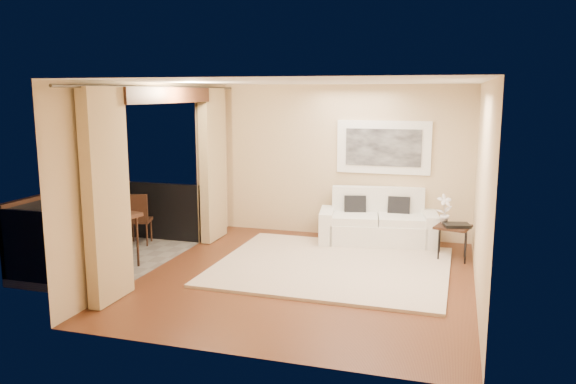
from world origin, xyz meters
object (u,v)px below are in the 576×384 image
at_px(sofa, 378,224).
at_px(ice_bucket, 101,206).
at_px(balcony_chair_near, 75,226).
at_px(side_table, 453,230).
at_px(orchid, 445,209).
at_px(bistro_table, 108,220).
at_px(balcony_chair_far, 138,216).

bearing_deg(sofa, ice_bucket, -154.61).
height_order(sofa, balcony_chair_near, balcony_chair_near).
relative_size(side_table, orchid, 1.29).
relative_size(side_table, bistro_table, 0.72).
relative_size(orchid, bistro_table, 0.56).
distance_m(sofa, ice_bucket, 4.50).
bearing_deg(balcony_chair_near, orchid, 3.24).
xyz_separation_m(side_table, orchid, (-0.14, 0.12, 0.29)).
bearing_deg(bistro_table, balcony_chair_far, 104.38).
distance_m(orchid, bistro_table, 5.09).
bearing_deg(orchid, sofa, 155.88).
height_order(side_table, balcony_chair_far, balcony_chair_far).
distance_m(side_table, balcony_chair_near, 5.78).
distance_m(side_table, ice_bucket, 5.29).
relative_size(orchid, balcony_chair_near, 0.48).
xyz_separation_m(bistro_table, balcony_chair_near, (-0.74, 0.23, -0.19)).
bearing_deg(ice_bucket, side_table, 21.40).
distance_m(bistro_table, balcony_chair_far, 1.39).
height_order(sofa, bistro_table, sofa).
bearing_deg(bistro_table, side_table, 22.80).
bearing_deg(sofa, orchid, -33.34).
bearing_deg(balcony_chair_near, sofa, 13.01).
relative_size(bistro_table, balcony_chair_far, 0.93).
relative_size(balcony_chair_far, ice_bucket, 4.46).
bearing_deg(balcony_chair_near, ice_bucket, -30.58).
relative_size(side_table, ice_bucket, 3.00).
relative_size(sofa, balcony_chair_near, 2.13).
bearing_deg(sofa, balcony_chair_far, -170.81).
height_order(side_table, bistro_table, bistro_table).
distance_m(side_table, bistro_table, 5.17).
bearing_deg(bistro_table, orchid, 24.64).
bearing_deg(ice_bucket, bistro_table, -27.56).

